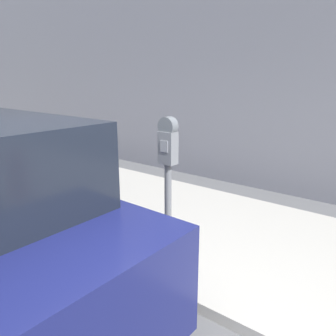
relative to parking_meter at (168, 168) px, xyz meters
name	(u,v)px	position (x,y,z in m)	size (l,w,h in m)	color
sidewalk	(239,241)	(0.38, 1.00, -1.12)	(24.00, 2.80, 0.11)	#BCB7AD
building_facade	(316,36)	(0.38, 3.40, 1.55)	(24.00, 0.30, 5.44)	gray
parking_meter	(168,168)	(0.00, 0.00, 0.00)	(0.19, 0.13, 1.59)	slate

